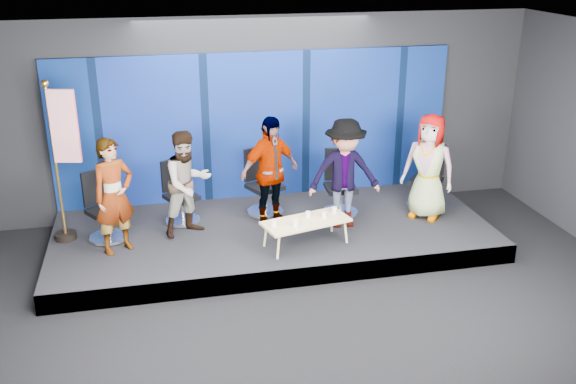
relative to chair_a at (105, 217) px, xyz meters
The scene contains 21 objects.
ground 3.77m from the chair_a, 45.11° to the right, with size 10.00×10.00×0.00m, color black.
room_walls 4.12m from the chair_a, 45.11° to the right, with size 10.02×8.02×3.51m.
riser 2.67m from the chair_a, ahead, with size 7.00×3.00×0.30m, color black.
backdrop 3.08m from the chair_a, 26.67° to the left, with size 7.00×0.08×2.60m, color #061C4B.
chair_a is the anchor object (origin of this frame).
panelist_a 0.73m from the chair_a, 66.95° to the right, with size 0.64×0.42×1.75m, color black.
chair_b 1.25m from the chair_a, 19.55° to the left, with size 0.78×0.78×1.03m.
panelist_b 1.38m from the chair_a, ahead, with size 0.81×0.63×1.68m, color black.
chair_c 2.62m from the chair_a, 10.67° to the left, with size 0.83×0.83×1.12m.
panelist_c 2.66m from the chair_a, ahead, with size 1.07×0.44×1.82m, color black.
chair_d 3.84m from the chair_a, ahead, with size 0.66×0.66×1.10m.
panelist_d 3.80m from the chair_a, ahead, with size 1.15×0.66×1.79m, color black.
chair_e 5.42m from the chair_a, ahead, with size 0.87×0.87×1.09m.
panelist_e 5.24m from the chair_a, ahead, with size 0.86×0.56×1.77m, color black.
coffee_table 3.11m from the chair_a, 16.72° to the right, with size 1.41×0.87×0.41m.
mug_a 2.66m from the chair_a, 22.12° to the right, with size 0.08×0.08×0.10m, color silver.
mug_b 2.98m from the chair_a, 20.93° to the right, with size 0.09×0.09×0.10m, color silver.
mug_c 3.14m from the chair_a, 14.44° to the right, with size 0.08×0.08×0.09m, color silver.
mug_d 3.39m from the chair_a, 14.46° to the right, with size 0.07×0.07×0.09m, color silver.
mug_e 3.55m from the chair_a, 11.23° to the right, with size 0.07×0.07×0.09m, color silver.
flag_stand 1.10m from the chair_a, behind, with size 0.56×0.33×2.50m.
Camera 1 is at (-1.83, -6.85, 4.62)m, focal length 40.00 mm.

